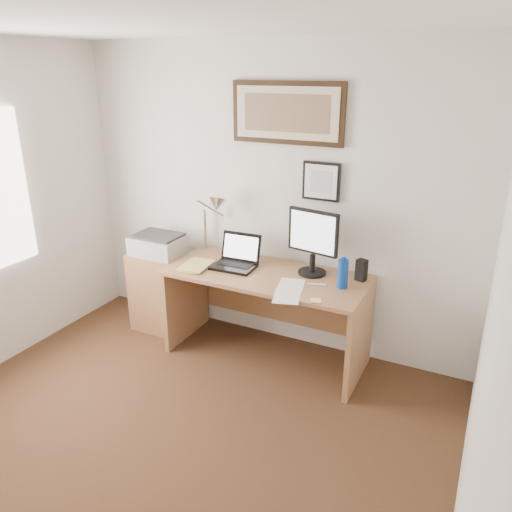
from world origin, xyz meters
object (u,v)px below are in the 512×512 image
Objects in this scene: book at (184,264)px; desk at (271,296)px; side_cabinet at (163,290)px; water_bottle at (343,274)px; laptop at (236,260)px; lcd_monitor at (313,239)px; printer at (158,244)px.

desk is at bearing 18.34° from book.
water_bottle reaches higher than side_cabinet.
desk is 0.41m from laptop.
water_bottle is at bearing -1.49° from side_cabinet.
book is at bearing -156.30° from laptop.
laptop reaches higher than side_cabinet.
lcd_monitor is at bearing 16.10° from book.
lcd_monitor is at bearing 154.05° from water_bottle.
side_cabinet is at bearing 178.51° from water_bottle.
water_bottle is 0.42× the size of lcd_monitor.
desk is 1.11m from printer.
water_bottle is 1.68m from printer.
printer is at bearing -175.20° from lcd_monitor.
desk is at bearing 2.86° from printer.
water_bottle is 0.37m from lcd_monitor.
laptop is (0.39, 0.17, 0.05)m from book.
printer is at bearing -177.14° from desk.
laptop reaches higher than water_bottle.
side_cabinet is at bearing 90.86° from printer.
printer is (-1.07, -0.05, 0.30)m from desk.
printer reaches higher than book.
desk is 0.62m from lcd_monitor.
printer is at bearing -89.14° from side_cabinet.
desk is at bearing 172.66° from water_bottle.
side_cabinet is 0.59m from book.
lcd_monitor reaches higher than desk.
side_cabinet is at bearing -175.94° from lcd_monitor.
lcd_monitor is 1.41m from printer.
laptop is (0.78, -0.02, 0.44)m from side_cabinet.
water_bottle is 0.71m from desk.
side_cabinet is 2.08× the size of laptop.
side_cabinet is 0.90m from laptop.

